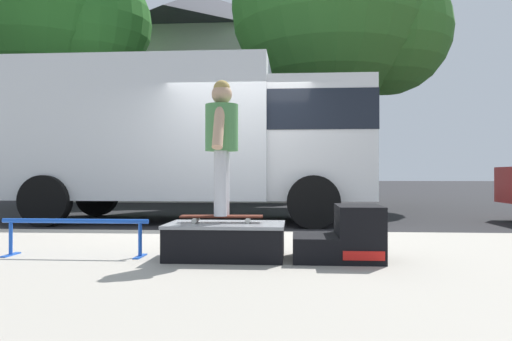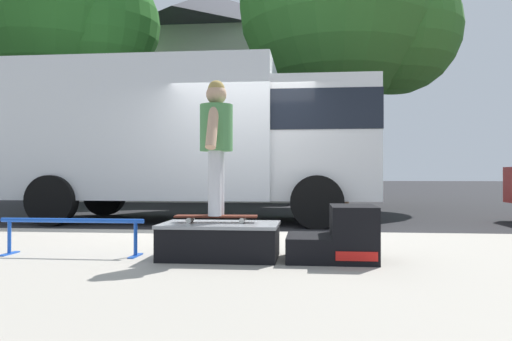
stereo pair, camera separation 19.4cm
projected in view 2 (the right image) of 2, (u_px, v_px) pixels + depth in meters
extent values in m
plane|color=black|center=(233.00, 235.00, 7.58)|extent=(140.00, 140.00, 0.00)
cube|color=#A8A093|center=(184.00, 267.00, 4.59)|extent=(50.00, 5.00, 0.12)
cube|color=black|center=(220.00, 241.00, 4.74)|extent=(1.08, 0.66, 0.33)
cube|color=gray|center=(220.00, 225.00, 4.74)|extent=(1.10, 0.68, 0.03)
cube|color=black|center=(309.00, 247.00, 4.65)|extent=(0.40, 0.65, 0.23)
cube|color=black|center=(353.00, 233.00, 4.61)|extent=(0.40, 0.65, 0.50)
cube|color=red|center=(357.00, 256.00, 4.28)|extent=(0.36, 0.01, 0.08)
cylinder|color=blue|center=(72.00, 220.00, 4.91)|extent=(1.45, 0.04, 0.04)
cylinder|color=blue|center=(9.00, 237.00, 4.97)|extent=(0.04, 0.04, 0.34)
cube|color=blue|center=(9.00, 254.00, 4.97)|extent=(0.06, 0.28, 0.01)
cylinder|color=blue|center=(136.00, 239.00, 4.84)|extent=(0.04, 0.04, 0.34)
cube|color=blue|center=(135.00, 256.00, 4.84)|extent=(0.06, 0.28, 0.01)
cube|color=#4C1E14|center=(216.00, 216.00, 4.79)|extent=(0.79, 0.25, 0.02)
cylinder|color=silver|center=(243.00, 219.00, 4.87)|extent=(0.05, 0.03, 0.05)
cylinder|color=silver|center=(242.00, 221.00, 4.69)|extent=(0.05, 0.03, 0.05)
cylinder|color=silver|center=(192.00, 219.00, 4.89)|extent=(0.05, 0.03, 0.05)
cylinder|color=silver|center=(189.00, 221.00, 4.71)|extent=(0.05, 0.03, 0.05)
cylinder|color=silver|center=(218.00, 183.00, 4.87)|extent=(0.13, 0.13, 0.61)
cylinder|color=silver|center=(215.00, 183.00, 4.72)|extent=(0.13, 0.13, 0.61)
cylinder|color=#4C8C4C|center=(216.00, 128.00, 4.80)|extent=(0.31, 0.31, 0.44)
cylinder|color=tan|center=(220.00, 131.00, 4.99)|extent=(0.10, 0.27, 0.42)
cylinder|color=tan|center=(212.00, 127.00, 4.60)|extent=(0.10, 0.27, 0.42)
sphere|color=tan|center=(216.00, 94.00, 4.80)|extent=(0.20, 0.20, 0.20)
sphere|color=tan|center=(216.00, 89.00, 4.80)|extent=(0.16, 0.16, 0.16)
cube|color=white|center=(149.00, 132.00, 9.99)|extent=(5.00, 2.35, 2.60)
cube|color=white|center=(324.00, 141.00, 9.63)|extent=(1.90, 2.16, 2.20)
cube|color=black|center=(324.00, 116.00, 9.63)|extent=(1.92, 2.19, 0.70)
cylinder|color=black|center=(315.00, 196.00, 10.80)|extent=(0.90, 0.28, 0.90)
cylinder|color=black|center=(317.00, 202.00, 8.47)|extent=(0.90, 0.28, 0.90)
cylinder|color=black|center=(105.00, 195.00, 11.30)|extent=(0.90, 0.28, 0.90)
cylinder|color=black|center=(51.00, 200.00, 8.96)|extent=(0.90, 0.28, 0.90)
cylinder|color=brown|center=(339.00, 139.00, 14.20)|extent=(0.56, 0.56, 3.86)
sphere|color=#387A2D|center=(339.00, 6.00, 14.23)|extent=(5.63, 5.63, 5.63)
sphere|color=#387A2D|center=(395.00, 29.00, 14.06)|extent=(3.66, 3.66, 3.66)
cylinder|color=brown|center=(53.00, 135.00, 13.72)|extent=(0.56, 0.56, 3.97)
sphere|color=#286623|center=(53.00, 4.00, 13.75)|extent=(4.90, 4.90, 4.90)
sphere|color=#286623|center=(101.00, 25.00, 13.61)|extent=(3.19, 3.19, 3.19)
cube|color=silver|center=(209.00, 124.00, 20.71)|extent=(9.00, 7.50, 6.00)
cube|color=#B2ADA3|center=(185.00, 160.00, 16.72)|extent=(9.00, 0.50, 2.80)
pyramid|color=#38383F|center=(209.00, 22.00, 20.75)|extent=(9.54, 7.95, 2.40)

